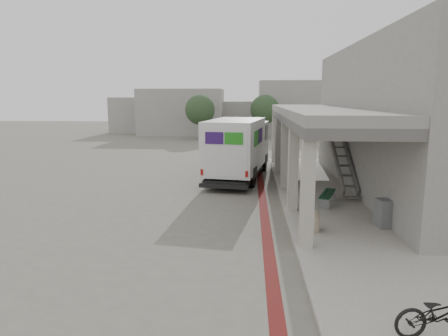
# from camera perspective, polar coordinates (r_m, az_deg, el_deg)

# --- Properties ---
(ground) EXTENTS (120.00, 120.00, 0.00)m
(ground) POSITION_cam_1_polar(r_m,az_deg,el_deg) (15.64, 2.11, -6.70)
(ground) COLOR #615C53
(ground) RESTS_ON ground
(bike_lane_stripe) EXTENTS (0.35, 40.00, 0.01)m
(bike_lane_stripe) POSITION_cam_1_polar(r_m,az_deg,el_deg) (17.57, 5.58, -4.84)
(bike_lane_stripe) COLOR #541310
(bike_lane_stripe) RESTS_ON ground
(sidewalk) EXTENTS (4.40, 28.00, 0.12)m
(sidewalk) POSITION_cam_1_polar(r_m,az_deg,el_deg) (16.03, 16.65, -6.49)
(sidewalk) COLOR gray
(sidewalk) RESTS_ON ground
(transit_building) EXTENTS (7.60, 17.00, 7.00)m
(transit_building) POSITION_cam_1_polar(r_m,az_deg,el_deg) (20.53, 22.11, 6.23)
(transit_building) COLOR gray
(transit_building) RESTS_ON ground
(distant_backdrop) EXTENTS (28.00, 10.00, 6.50)m
(distant_backdrop) POSITION_cam_1_polar(r_m,az_deg,el_deg) (50.99, 0.10, 8.03)
(distant_backdrop) COLOR gray
(distant_backdrop) RESTS_ON ground
(tree_left) EXTENTS (3.20, 3.20, 4.80)m
(tree_left) POSITION_cam_1_polar(r_m,az_deg,el_deg) (43.33, -3.45, 8.28)
(tree_left) COLOR #38281C
(tree_left) RESTS_ON ground
(tree_mid) EXTENTS (3.20, 3.20, 4.80)m
(tree_mid) POSITION_cam_1_polar(r_m,az_deg,el_deg) (45.02, 5.84, 8.32)
(tree_mid) COLOR #38281C
(tree_mid) RESTS_ON ground
(tree_right) EXTENTS (3.20, 3.20, 4.80)m
(tree_right) POSITION_cam_1_polar(r_m,az_deg,el_deg) (45.03, 16.21, 7.97)
(tree_right) COLOR #38281C
(tree_right) RESTS_ON ground
(fedex_truck) EXTENTS (3.59, 8.14, 3.36)m
(fedex_truck) POSITION_cam_1_polar(r_m,az_deg,el_deg) (22.26, 2.11, 3.03)
(fedex_truck) COLOR black
(fedex_truck) RESTS_ON ground
(bench) EXTENTS (1.04, 1.96, 0.45)m
(bench) POSITION_cam_1_polar(r_m,az_deg,el_deg) (17.24, 14.55, -3.90)
(bench) COLOR gray
(bench) RESTS_ON sidewalk
(bollard_near) EXTENTS (0.40, 0.40, 0.61)m
(bollard_near) POSITION_cam_1_polar(r_m,az_deg,el_deg) (13.64, 12.69, -7.62)
(bollard_near) COLOR gray
(bollard_near) RESTS_ON sidewalk
(bollard_far) EXTENTS (0.45, 0.45, 0.68)m
(bollard_far) POSITION_cam_1_polar(r_m,az_deg,el_deg) (13.94, 12.52, -7.07)
(bollard_far) COLOR tan
(bollard_far) RESTS_ON sidewalk
(utility_cabinet) EXTENTS (0.53, 0.64, 0.97)m
(utility_cabinet) POSITION_cam_1_polar(r_m,az_deg,el_deg) (14.77, 21.84, -6.02)
(utility_cabinet) COLOR gray
(utility_cabinet) RESTS_ON sidewalk
(bicycle_black) EXTENTS (1.87, 0.88, 0.95)m
(bicycle_black) POSITION_cam_1_polar(r_m,az_deg,el_deg) (8.77, 28.69, -17.76)
(bicycle_black) COLOR black
(bicycle_black) RESTS_ON sidewalk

